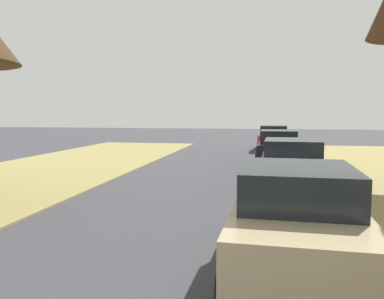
# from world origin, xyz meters

# --- Properties ---
(parked_sedan_tan) EXTENTS (2.07, 4.46, 1.57)m
(parked_sedan_tan) POSITION_xyz_m (2.12, 7.28, 0.72)
(parked_sedan_tan) COLOR tan
(parked_sedan_tan) RESTS_ON ground
(parked_sedan_navy) EXTENTS (2.07, 4.46, 1.57)m
(parked_sedan_navy) POSITION_xyz_m (2.46, 13.30, 0.72)
(parked_sedan_navy) COLOR navy
(parked_sedan_navy) RESTS_ON ground
(parked_sedan_black) EXTENTS (2.07, 4.46, 1.57)m
(parked_sedan_black) POSITION_xyz_m (2.30, 19.55, 0.72)
(parked_sedan_black) COLOR black
(parked_sedan_black) RESTS_ON ground
(parked_sedan_red) EXTENTS (2.07, 4.46, 1.57)m
(parked_sedan_red) POSITION_xyz_m (2.24, 26.39, 0.72)
(parked_sedan_red) COLOR red
(parked_sedan_red) RESTS_ON ground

